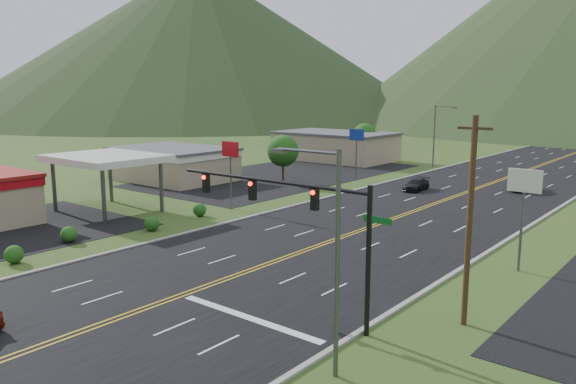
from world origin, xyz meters
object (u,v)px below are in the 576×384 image
Objects in this scene: streetlight_west at (436,132)px; gas_canopy at (106,160)px; traffic_signal at (298,210)px; streetlight_east at (330,248)px; car_dark_mid at (416,185)px; car_red_far at (524,184)px.

streetlight_west is 49.10m from gas_canopy.
traffic_signal is 6.17m from streetlight_east.
streetlight_east reaches higher than car_dark_mid.
streetlight_east reaches higher than gas_canopy.
streetlight_west reaches higher than traffic_signal.
streetlight_west is (-22.86, 60.00, 0.00)m from streetlight_east.
streetlight_west is at bearing 107.97° from traffic_signal.
traffic_signal is 29.59m from gas_canopy.
streetlight_east is 2.04× the size of car_dark_mid.
gas_canopy is at bearing 160.12° from streetlight_east.
car_red_far is at bearing -37.41° from streetlight_west.
gas_canopy is at bearing 55.64° from car_red_far.
streetlight_east is 35.28m from gas_canopy.
traffic_signal reaches higher than car_red_far.
streetlight_west is 1.85× the size of car_red_far.
streetlight_east is at bearing -19.88° from gas_canopy.
streetlight_west is 0.90× the size of gas_canopy.
car_dark_mid is (-16.06, 40.18, -4.54)m from streetlight_east.
streetlight_east and streetlight_west have the same top height.
streetlight_east is at bearing -69.14° from streetlight_west.
streetlight_west is at bearing 105.40° from car_dark_mid.
traffic_signal reaches higher than gas_canopy.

